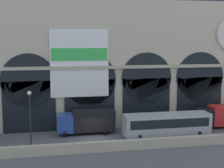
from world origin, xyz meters
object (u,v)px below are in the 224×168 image
(bus_mideast, at_px, (167,124))
(box_truck_east, at_px, (223,115))
(box_truck_center, at_px, (87,121))
(street_lamp_quayside, at_px, (30,114))

(bus_mideast, xyz_separation_m, box_truck_east, (9.56, 3.22, -0.08))
(box_truck_center, bearing_deg, box_truck_east, -1.52)
(box_truck_center, height_order, box_truck_east, same)
(box_truck_center, relative_size, bus_mideast, 0.68)
(box_truck_east, distance_m, street_lamp_quayside, 26.83)
(box_truck_center, relative_size, street_lamp_quayside, 1.09)
(bus_mideast, height_order, street_lamp_quayside, street_lamp_quayside)
(box_truck_center, height_order, street_lamp_quayside, street_lamp_quayside)
(box_truck_east, height_order, street_lamp_quayside, street_lamp_quayside)
(box_truck_center, bearing_deg, bus_mideast, -21.04)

